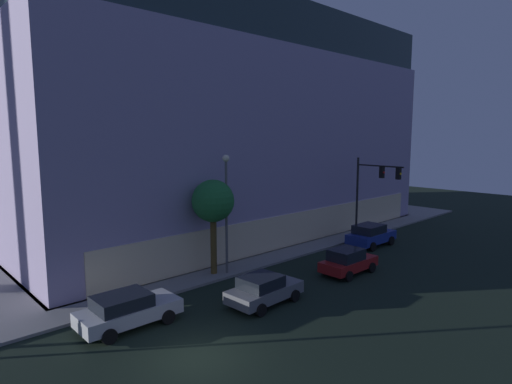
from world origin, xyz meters
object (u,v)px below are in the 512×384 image
Objects in this scene: street_lamp_sidewalk at (226,199)px; car_blue at (371,235)px; car_silver at (127,309)px; traffic_light_far_corner at (373,184)px; sidewalk_tree at (213,202)px; car_grey at (264,289)px; car_red at (348,261)px; modern_building at (209,128)px.

car_blue is (12.75, -2.33, -3.94)m from street_lamp_sidewalk.
street_lamp_sidewalk is at bearing 17.51° from car_silver.
traffic_light_far_corner is 1.53× the size of car_blue.
street_lamp_sidewalk is 1.67× the size of car_blue.
sidewalk_tree is 1.39× the size of car_grey.
car_grey is (-1.52, -4.86, -4.05)m from street_lamp_sidewalk.
car_grey is at bearing -107.35° from street_lamp_sidewalk.
sidewalk_tree is at bearing 22.29° from car_silver.
car_grey is at bearing 178.58° from car_red.
car_blue is at bearing -11.83° from sidewalk_tree.
car_blue is (4.37, -15.17, -8.48)m from modern_building.
traffic_light_far_corner is 0.91× the size of street_lamp_sidewalk.
sidewalk_tree reaches higher than car_red.
traffic_light_far_corner reaches higher than car_blue.
car_red is (-2.65, -17.87, -8.56)m from modern_building.
car_blue is (20.64, 0.15, 0.08)m from car_silver.
modern_building is 16.03m from sidewalk_tree.
modern_building reaches higher than car_silver.
street_lamp_sidewalk reaches higher than car_grey.
car_red reaches higher than car_grey.
car_silver is (-21.92, -0.87, -3.98)m from traffic_light_far_corner.
street_lamp_sidewalk reaches higher than traffic_light_far_corner.
car_blue is at bearing 10.02° from car_grey.
car_silver is 20.64m from car_blue.
sidewalk_tree is at bearing 144.16° from street_lamp_sidewalk.
sidewalk_tree is (-0.66, 0.48, -0.19)m from street_lamp_sidewalk.
street_lamp_sidewalk is at bearing 138.72° from car_red.
car_grey is (-9.90, -17.69, -8.60)m from modern_building.
car_blue is (7.02, 2.70, 0.08)m from car_red.
modern_building is 16.18m from traffic_light_far_corner.
modern_building is at bearing 56.85° from street_lamp_sidewalk.
modern_building is 8.13× the size of car_silver.
modern_building is 5.03× the size of street_lamp_sidewalk.
modern_building is 19.99m from car_red.
sidewalk_tree is (-9.05, -12.36, -4.73)m from modern_building.
car_red is at bearing -40.76° from sidewalk_tree.
modern_building is at bearing 43.28° from car_silver.
modern_building is at bearing 111.32° from traffic_light_far_corner.
car_silver is at bearing 159.62° from car_grey.
car_red is at bearing -41.28° from street_lamp_sidewalk.
car_blue is at bearing 21.06° from car_red.
modern_building reaches higher than car_blue.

